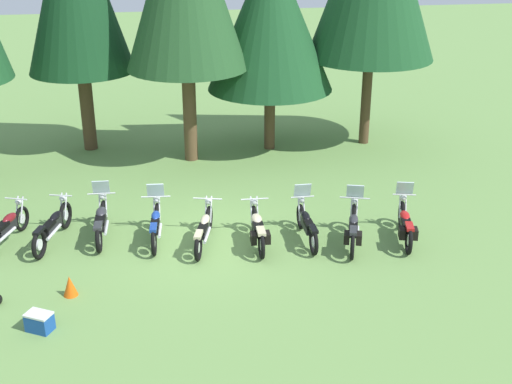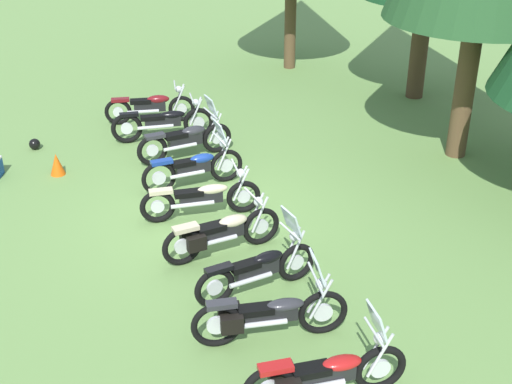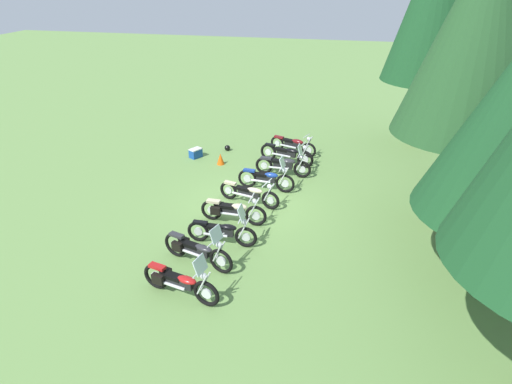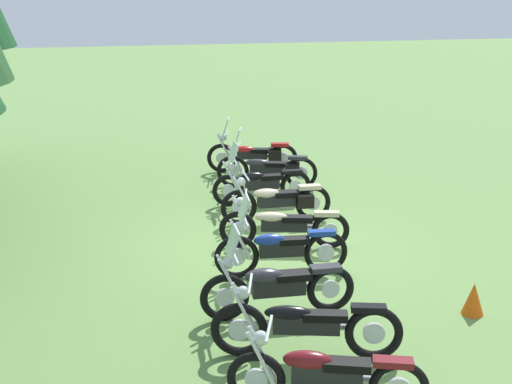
{
  "view_description": "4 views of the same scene",
  "coord_description": "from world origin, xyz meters",
  "views": [
    {
      "loc": [
        -1.08,
        -15.6,
        8.09
      ],
      "look_at": [
        1.44,
        0.7,
        0.99
      ],
      "focal_mm": 47.68,
      "sensor_mm": 36.0,
      "label": 1
    },
    {
      "loc": [
        10.66,
        -4.65,
        6.68
      ],
      "look_at": [
        1.1,
        0.42,
        0.93
      ],
      "focal_mm": 48.75,
      "sensor_mm": 36.0,
      "label": 2
    },
    {
      "loc": [
        13.25,
        3.08,
        7.45
      ],
      "look_at": [
        0.4,
        0.19,
        0.72
      ],
      "focal_mm": 31.05,
      "sensor_mm": 36.0,
      "label": 3
    },
    {
      "loc": [
        -11.62,
        2.92,
        4.66
      ],
      "look_at": [
        1.1,
        0.11,
        0.72
      ],
      "focal_mm": 50.17,
      "sensor_mm": 36.0,
      "label": 4
    }
  ],
  "objects": [
    {
      "name": "motorcycle_4",
      "position": [
        -0.02,
        -0.14,
        0.43
      ],
      "size": [
        0.88,
        2.28,
        0.99
      ],
      "rotation": [
        0.0,
        0.0,
        1.32
      ],
      "color": "black",
      "rests_on": "ground_plane"
    },
    {
      "name": "motorcycle_2",
      "position": [
        -2.62,
        0.64,
        0.47
      ],
      "size": [
        0.73,
        2.24,
        1.36
      ],
      "rotation": [
        0.0,
        0.0,
        1.54
      ],
      "color": "black",
      "rests_on": "ground_plane"
    },
    {
      "name": "motorcycle_8",
      "position": [
        5.11,
        -0.72,
        0.46
      ],
      "size": [
        0.83,
        2.2,
        1.37
      ],
      "rotation": [
        0.0,
        0.0,
        1.34
      ],
      "color": "black",
      "rests_on": "ground_plane"
    },
    {
      "name": "ground_plane",
      "position": [
        0.0,
        0.0,
        0.0
      ],
      "size": [
        80.0,
        80.0,
        0.0
      ],
      "primitive_type": "plane",
      "color": "#6B934C"
    },
    {
      "name": "motorcycle_3",
      "position": [
        -1.23,
        0.24,
        0.48
      ],
      "size": [
        0.76,
        2.18,
        1.37
      ],
      "rotation": [
        0.0,
        0.0,
        1.49
      ],
      "color": "black",
      "rests_on": "ground_plane"
    },
    {
      "name": "motorcycle_1",
      "position": [
        -3.82,
        0.57,
        0.45
      ],
      "size": [
        0.87,
        2.37,
        1.02
      ],
      "rotation": [
        0.0,
        0.0,
        1.3
      ],
      "color": "black",
      "rests_on": "ground_plane"
    },
    {
      "name": "dropped_helmet",
      "position": [
        -4.72,
        -2.29,
        0.13
      ],
      "size": [
        0.26,
        0.26,
        0.26
      ],
      "primitive_type": "sphere",
      "color": "black",
      "rests_on": "ground_plane"
    },
    {
      "name": "motorcycle_5",
      "position": [
        1.32,
        -0.39,
        0.45
      ],
      "size": [
        0.71,
        2.21,
        1.01
      ],
      "rotation": [
        0.0,
        0.0,
        1.54
      ],
      "color": "black",
      "rests_on": "ground_plane"
    },
    {
      "name": "motorcycle_0",
      "position": [
        -4.98,
        0.67,
        0.44
      ],
      "size": [
        0.93,
        2.15,
        0.99
      ],
      "rotation": [
        0.0,
        0.0,
        1.23
      ],
      "color": "black",
      "rests_on": "ground_plane"
    },
    {
      "name": "motorcycle_6",
      "position": [
        2.6,
        -0.32,
        0.45
      ],
      "size": [
        0.61,
        2.15,
        1.35
      ],
      "rotation": [
        0.0,
        0.0,
        1.58
      ],
      "color": "black",
      "rests_on": "ground_plane"
    },
    {
      "name": "motorcycle_7",
      "position": [
        3.71,
        -0.75,
        0.47
      ],
      "size": [
        1.0,
        2.23,
        1.38
      ],
      "rotation": [
        0.0,
        0.0,
        1.27
      ],
      "color": "black",
      "rests_on": "ground_plane"
    },
    {
      "name": "traffic_cone",
      "position": [
        -3.17,
        -2.14,
        0.24
      ],
      "size": [
        0.32,
        0.32,
        0.48
      ],
      "primitive_type": "cone",
      "color": "#EA590F",
      "rests_on": "ground_plane"
    }
  ]
}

